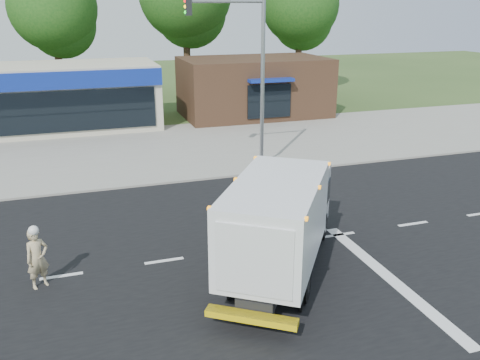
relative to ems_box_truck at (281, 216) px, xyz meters
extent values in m
plane|color=#385123|center=(-0.15, 1.65, -1.76)|extent=(120.00, 120.00, 0.00)
cube|color=black|center=(-0.15, 1.65, -1.75)|extent=(60.00, 14.00, 0.02)
cube|color=gray|center=(-0.15, 9.85, -1.70)|extent=(60.00, 2.40, 0.12)
cube|color=gray|center=(-0.15, 15.65, -1.75)|extent=(60.00, 9.00, 0.02)
cube|color=silver|center=(-6.15, 1.65, -1.74)|extent=(1.20, 0.15, 0.01)
cube|color=silver|center=(-3.15, 1.65, -1.74)|extent=(1.20, 0.15, 0.01)
cube|color=silver|center=(-0.15, 1.65, -1.74)|extent=(1.20, 0.15, 0.01)
cube|color=silver|center=(2.85, 1.65, -1.74)|extent=(1.20, 0.15, 0.01)
cube|color=silver|center=(5.85, 1.65, -1.74)|extent=(1.20, 0.15, 0.01)
cube|color=silver|center=(2.85, -1.35, -1.74)|extent=(0.40, 7.00, 0.01)
cube|color=black|center=(-0.42, -0.62, -1.11)|extent=(3.37, 4.35, 0.32)
cube|color=silver|center=(1.43, 2.10, -0.32)|extent=(2.69, 2.65, 1.95)
cube|color=black|center=(1.92, 2.83, -0.14)|extent=(1.53, 1.10, 0.83)
cube|color=white|center=(-0.42, -0.62, 0.19)|extent=(4.44, 5.08, 2.18)
cube|color=silver|center=(-1.74, -2.55, 0.14)|extent=(1.56, 1.09, 1.76)
cube|color=yellow|center=(-1.83, -2.69, -1.25)|extent=(2.02, 1.52, 0.17)
cube|color=orange|center=(-0.42, -0.62, 1.25)|extent=(4.37, 4.95, 0.07)
cylinder|color=black|center=(0.72, 2.63, -1.31)|extent=(0.73, 0.89, 0.89)
cylinder|color=black|center=(2.18, 1.64, -1.31)|extent=(0.73, 0.89, 0.89)
cylinder|color=black|center=(-1.55, -0.64, -1.31)|extent=(0.73, 0.89, 0.89)
cylinder|color=black|center=(-0.02, -1.68, -1.31)|extent=(0.73, 0.89, 0.89)
imported|color=tan|center=(-6.68, 1.25, -0.89)|extent=(0.76, 0.66, 1.74)
sphere|color=white|center=(-6.68, 1.25, -0.05)|extent=(0.28, 0.28, 0.28)
cube|color=#BCB49C|center=(-9.15, 21.65, 0.24)|extent=(18.00, 6.00, 4.00)
cube|color=black|center=(-9.15, 18.60, -0.16)|extent=(17.00, 0.12, 2.40)
cube|color=#382316|center=(6.85, 21.65, 0.24)|extent=(10.00, 6.00, 4.00)
cube|color=navy|center=(6.85, 18.55, 1.14)|extent=(3.00, 1.20, 0.20)
cube|color=black|center=(6.85, 18.60, -0.26)|extent=(3.00, 0.12, 2.20)
cylinder|color=gray|center=(2.85, 9.25, 2.24)|extent=(0.18, 0.18, 8.00)
cylinder|color=gray|center=(1.15, 9.25, 5.84)|extent=(3.40, 0.12, 0.12)
cube|color=black|center=(-0.45, 9.25, 5.64)|extent=(0.25, 0.25, 0.70)
cylinder|color=#332114|center=(-6.15, 29.65, 1.67)|extent=(0.56, 0.56, 6.86)
sphere|color=#174814|center=(-6.15, 29.65, 5.59)|extent=(6.47, 6.47, 6.47)
sphere|color=#174814|center=(-5.65, 30.15, 4.32)|extent=(5.10, 5.10, 5.10)
cylinder|color=#332114|center=(3.85, 29.65, 2.16)|extent=(0.56, 0.56, 7.84)
sphere|color=#174814|center=(4.35, 30.15, 5.19)|extent=(5.82, 5.82, 5.82)
cylinder|color=#332114|center=(13.85, 29.65, 1.74)|extent=(0.56, 0.56, 7.00)
sphere|color=#174814|center=(13.85, 29.65, 5.74)|extent=(6.60, 6.60, 6.60)
sphere|color=#174814|center=(14.35, 30.15, 4.44)|extent=(5.20, 5.20, 5.20)
camera|label=1|loc=(-5.25, -12.32, 5.69)|focal=38.00mm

